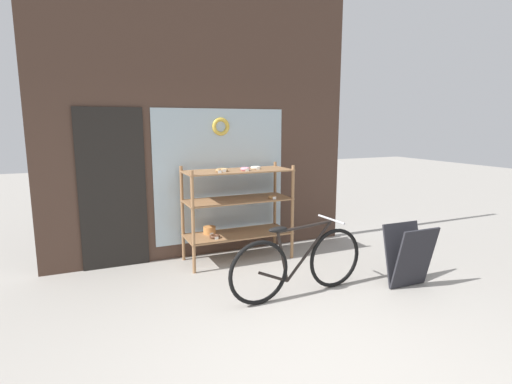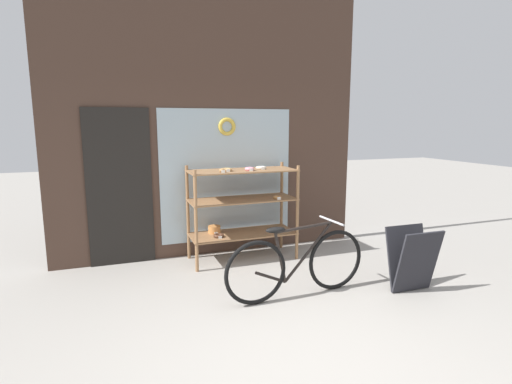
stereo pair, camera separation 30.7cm
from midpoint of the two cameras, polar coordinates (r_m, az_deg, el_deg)
The scene contains 5 objects.
ground_plane at distance 3.52m, azimuth 10.16°, elevation -23.04°, with size 30.00×30.00×0.00m, color gray.
storefront_facade at distance 5.73m, azimuth -5.10°, elevation 9.71°, with size 4.47×0.13×3.91m.
display_case at distance 5.53m, azimuth -0.55°, elevation -1.68°, with size 1.47×0.59×1.33m.
bicycle at distance 4.48m, azimuth 7.86°, elevation -10.18°, with size 1.70×0.46×0.83m.
sandwich_board at distance 4.98m, azimuth 23.13°, elevation -8.89°, with size 0.52×0.39×0.73m.
Camera 2 is at (-1.40, -2.59, 1.90)m, focal length 28.00 mm.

